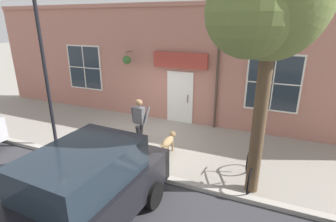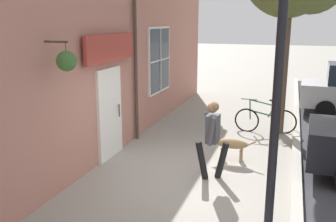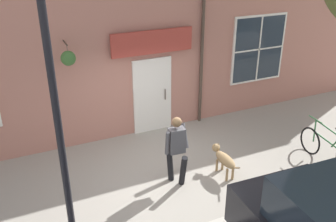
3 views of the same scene
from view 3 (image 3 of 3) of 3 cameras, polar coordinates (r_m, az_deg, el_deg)
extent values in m
plane|color=gray|center=(8.78, 0.13, -9.50)|extent=(90.00, 90.00, 0.00)
cube|color=#B27566|center=(9.80, -5.71, 8.78)|extent=(0.30, 18.00, 4.51)
cube|color=white|center=(10.22, -2.43, 2.41)|extent=(0.10, 1.10, 2.10)
cube|color=#232D38|center=(10.21, -2.36, 2.09)|extent=(0.03, 0.90, 1.90)
cylinder|color=#47382D|center=(10.27, -0.43, 2.55)|extent=(0.03, 0.03, 0.30)
cube|color=#AD3D33|center=(9.65, -2.36, 10.45)|extent=(0.08, 2.20, 0.60)
cylinder|color=#47382D|center=(10.45, 5.16, 8.55)|extent=(0.09, 0.09, 4.06)
cylinder|color=#47382D|center=(8.90, -15.41, 9.98)|extent=(0.44, 0.04, 0.04)
cylinder|color=#47382D|center=(8.77, -15.06, 8.58)|extent=(0.01, 0.01, 0.34)
cone|color=#2D2823|center=(8.84, -14.90, 7.22)|extent=(0.32, 0.32, 0.18)
sphere|color=#3D6B33|center=(8.81, -14.96, 7.77)|extent=(0.34, 0.34, 0.34)
cube|color=white|center=(11.59, 13.57, 9.20)|extent=(0.08, 1.82, 2.02)
cube|color=#232D38|center=(11.56, 13.66, 9.16)|extent=(0.03, 1.70, 1.90)
cube|color=white|center=(11.55, 13.72, 9.13)|extent=(0.04, 0.04, 1.90)
cube|color=white|center=(11.55, 13.72, 9.13)|extent=(0.04, 1.70, 0.04)
cylinder|color=black|center=(8.43, 0.30, -7.97)|extent=(0.30, 0.15, 0.78)
cylinder|color=black|center=(8.19, 2.31, -9.08)|extent=(0.30, 0.15, 0.78)
cube|color=#4C4C51|center=(7.96, 1.34, -4.51)|extent=(0.24, 0.35, 0.56)
sphere|color=#936B4C|center=(7.77, 1.31, -1.72)|extent=(0.21, 0.21, 0.21)
sphere|color=brown|center=(7.74, 1.40, -1.67)|extent=(0.20, 0.20, 0.20)
cylinder|color=#4C4C51|center=(7.85, -0.12, -4.93)|extent=(0.17, 0.10, 0.57)
cylinder|color=#4C4C51|center=(8.11, 2.59, -3.77)|extent=(0.33, 0.11, 0.52)
ellipsoid|color=#997A51|center=(8.60, 8.74, -7.36)|extent=(0.72, 0.26, 0.23)
cylinder|color=#997A51|center=(8.86, 7.46, -8.21)|extent=(0.06, 0.06, 0.31)
cylinder|color=#997A51|center=(8.93, 8.31, -7.97)|extent=(0.06, 0.06, 0.31)
cylinder|color=#997A51|center=(8.56, 8.96, -9.62)|extent=(0.06, 0.06, 0.31)
cylinder|color=#997A51|center=(8.63, 9.83, -9.36)|extent=(0.06, 0.06, 0.31)
sphere|color=#997A51|center=(8.86, 7.33, -5.57)|extent=(0.19, 0.19, 0.19)
cone|color=#997A51|center=(8.95, 6.96, -5.36)|extent=(0.10, 0.09, 0.09)
cone|color=#997A51|center=(8.78, 7.11, -5.17)|extent=(0.06, 0.06, 0.07)
cone|color=#997A51|center=(8.83, 7.67, -5.03)|extent=(0.06, 0.06, 0.07)
cylinder|color=#997A51|center=(8.28, 10.39, -8.52)|extent=(0.21, 0.04, 0.14)
torus|color=black|center=(10.06, 20.82, -4.27)|extent=(0.71, 0.10, 0.70)
cylinder|color=#33723F|center=(9.72, 23.39, -4.44)|extent=(0.97, 0.18, 0.26)
cylinder|color=#33723F|center=(9.60, 23.48, -2.66)|extent=(0.82, 0.15, 0.22)
cylinder|color=#33723F|center=(9.88, 21.45, -2.83)|extent=(0.07, 0.05, 0.58)
cylinder|color=#33723F|center=(9.77, 21.56, -1.19)|extent=(0.46, 0.06, 0.03)
cylinder|color=black|center=(7.62, 23.79, -15.27)|extent=(0.63, 0.21, 0.62)
cylinder|color=black|center=(5.65, -16.10, -4.19)|extent=(0.11, 0.11, 4.62)
camera|label=1|loc=(7.23, 70.65, 0.32)|focal=28.00mm
camera|label=2|loc=(6.50, -60.09, -4.61)|focal=40.00mm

